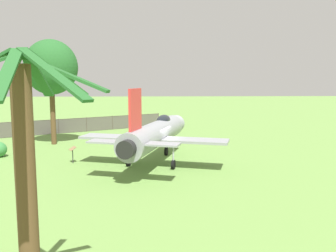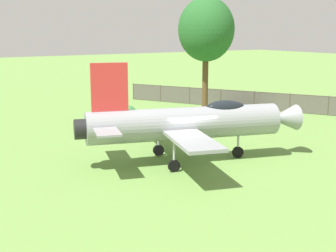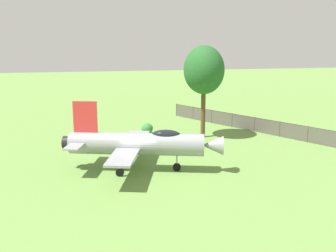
{
  "view_description": "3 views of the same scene",
  "coord_description": "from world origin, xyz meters",
  "px_view_note": "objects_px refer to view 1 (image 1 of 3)",
  "views": [
    {
      "loc": [
        0.17,
        23.6,
        5.68
      ],
      "look_at": [
        -0.83,
        1.27,
        2.78
      ],
      "focal_mm": 38.02,
      "sensor_mm": 36.0,
      "label": 1
    },
    {
      "loc": [
        -19.07,
        13.13,
        6.75
      ],
      "look_at": [
        1.18,
        0.26,
        1.72
      ],
      "focal_mm": 49.25,
      "sensor_mm": 36.0,
      "label": 2
    },
    {
      "loc": [
        -28.31,
        3.94,
        9.56
      ],
      "look_at": [
        3.57,
        -3.2,
        2.5
      ],
      "focal_mm": 42.23,
      "sensor_mm": 36.0,
      "label": 3
    }
  ],
  "objects_px": {
    "shade_tree": "(51,68)",
    "display_jet": "(156,133)",
    "info_plaque": "(73,151)",
    "palm_tree": "(26,183)"
  },
  "relations": [
    {
      "from": "shade_tree",
      "to": "display_jet",
      "type": "bearing_deg",
      "value": 139.67
    },
    {
      "from": "palm_tree",
      "to": "info_plaque",
      "type": "relative_size",
      "value": 5.57
    },
    {
      "from": "shade_tree",
      "to": "info_plaque",
      "type": "relative_size",
      "value": 8.01
    },
    {
      "from": "display_jet",
      "to": "info_plaque",
      "type": "bearing_deg",
      "value": 104.46
    },
    {
      "from": "display_jet",
      "to": "shade_tree",
      "type": "xyz_separation_m",
      "value": [
        9.02,
        -7.66,
        4.65
      ]
    },
    {
      "from": "info_plaque",
      "to": "shade_tree",
      "type": "bearing_deg",
      "value": -66.13
    },
    {
      "from": "shade_tree",
      "to": "palm_tree",
      "type": "relative_size",
      "value": 1.44
    },
    {
      "from": "display_jet",
      "to": "info_plaque",
      "type": "xyz_separation_m",
      "value": [
        5.75,
        -0.26,
        -1.23
      ]
    },
    {
      "from": "shade_tree",
      "to": "palm_tree",
      "type": "xyz_separation_m",
      "value": [
        -6.02,
        24.05,
        -3.26
      ]
    },
    {
      "from": "display_jet",
      "to": "shade_tree",
      "type": "relative_size",
      "value": 1.29
    }
  ]
}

